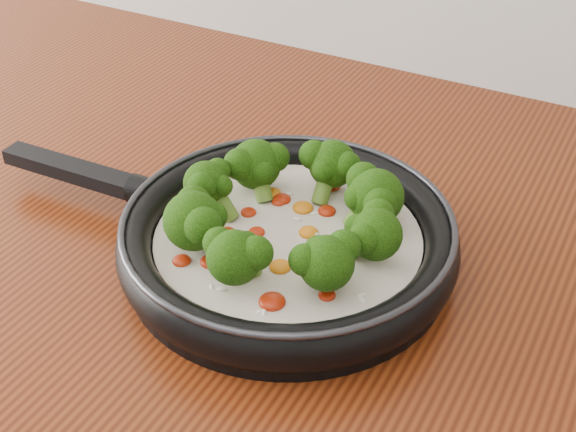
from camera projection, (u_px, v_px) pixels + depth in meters
The scene contains 1 object.
skillet at pixel (285, 234), 0.65m from camera, with size 0.45×0.30×0.08m.
Camera 1 is at (0.20, 0.62, 1.32)m, focal length 47.77 mm.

